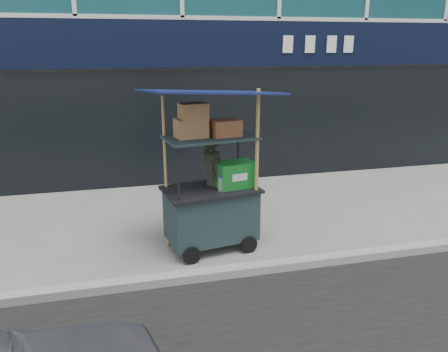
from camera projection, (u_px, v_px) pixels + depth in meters
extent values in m
plane|color=slate|center=(232.00, 268.00, 5.92)|extent=(80.00, 80.00, 0.00)
cube|color=gray|center=(236.00, 271.00, 5.71)|extent=(80.00, 0.18, 0.12)
cube|color=black|center=(183.00, 44.00, 8.66)|extent=(15.68, 0.06, 0.90)
cube|color=black|center=(185.00, 128.00, 9.19)|extent=(15.68, 0.04, 2.40)
cube|color=#182829|center=(211.00, 214.00, 6.38)|extent=(1.35, 0.92, 0.73)
cylinder|color=black|center=(192.00, 256.00, 5.99)|extent=(0.26, 0.09, 0.25)
cylinder|color=black|center=(249.00, 245.00, 6.32)|extent=(0.26, 0.09, 0.25)
cube|color=black|center=(211.00, 189.00, 6.27)|extent=(1.45, 1.01, 0.04)
cylinder|color=black|center=(178.00, 175.00, 5.67)|extent=(0.04, 0.04, 0.78)
cylinder|color=black|center=(257.00, 166.00, 6.10)|extent=(0.04, 0.04, 0.78)
cylinder|color=black|center=(165.00, 164.00, 6.22)|extent=(0.04, 0.04, 0.78)
cylinder|color=black|center=(238.00, 156.00, 6.65)|extent=(0.04, 0.04, 0.78)
cube|color=#182829|center=(210.00, 138.00, 6.04)|extent=(1.35, 0.92, 0.03)
cylinder|color=olive|center=(257.00, 173.00, 6.13)|extent=(0.06, 0.06, 2.34)
cylinder|color=olive|center=(166.00, 174.00, 6.26)|extent=(0.05, 0.05, 2.24)
cube|color=#0B1241|center=(210.00, 92.00, 5.86)|extent=(1.95, 1.51, 0.21)
cube|color=#0F6114|center=(234.00, 174.00, 6.29)|extent=(0.57, 0.44, 0.36)
cylinder|color=silver|center=(220.00, 185.00, 6.07)|extent=(0.08, 0.08, 0.21)
cylinder|color=#1B31CF|center=(220.00, 177.00, 6.04)|extent=(0.04, 0.04, 0.02)
cube|color=brown|center=(191.00, 128.00, 5.95)|extent=(0.46, 0.37, 0.26)
cube|color=olive|center=(226.00, 128.00, 6.04)|extent=(0.44, 0.35, 0.23)
cube|color=brown|center=(193.00, 111.00, 5.87)|extent=(0.40, 0.33, 0.21)
imported|color=black|center=(214.00, 186.00, 6.47)|extent=(0.50, 0.69, 1.78)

